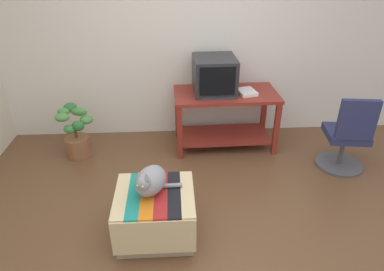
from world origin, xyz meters
name	(u,v)px	position (x,y,z in m)	size (l,w,h in m)	color
ground_plane	(206,238)	(0.00, 0.00, 0.00)	(14.00, 14.00, 0.00)	brown
back_wall	(192,33)	(0.00, 2.05, 1.30)	(8.00, 0.10, 2.60)	silver
desk	(225,110)	(0.37, 1.60, 0.48)	(1.23, 0.66, 0.70)	maroon
tv_monitor	(214,75)	(0.24, 1.65, 0.90)	(0.49, 0.53, 0.41)	#28282B
keyboard	(219,97)	(0.27, 1.46, 0.71)	(0.40, 0.15, 0.02)	#333338
book	(247,92)	(0.61, 1.56, 0.72)	(0.19, 0.24, 0.04)	white
ottoman_with_blanket	(156,214)	(-0.43, 0.09, 0.21)	(0.65, 0.62, 0.43)	tan
cat	(150,181)	(-0.45, 0.12, 0.54)	(0.42, 0.39, 0.28)	gray
potted_plant	(76,135)	(-1.40, 1.45, 0.27)	(0.40, 0.36, 0.62)	brown
office_chair	(347,138)	(1.62, 0.99, 0.39)	(0.52, 0.52, 0.89)	#4C4C51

